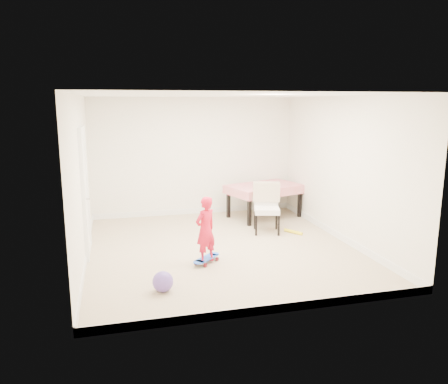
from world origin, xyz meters
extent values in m
plane|color=tan|center=(0.00, 0.00, 0.00)|extent=(5.00, 5.00, 0.00)
cube|color=white|center=(0.00, 0.00, 2.58)|extent=(4.50, 5.00, 0.04)
cube|color=white|center=(0.00, 2.48, 1.30)|extent=(4.50, 0.04, 2.60)
cube|color=white|center=(0.00, -2.48, 1.30)|extent=(4.50, 0.04, 2.60)
cube|color=white|center=(-2.23, 0.00, 1.30)|extent=(0.04, 5.00, 2.60)
cube|color=white|center=(2.23, 0.00, 1.30)|extent=(0.04, 5.00, 2.60)
cube|color=white|center=(-2.22, 0.30, 1.02)|extent=(0.11, 0.94, 2.11)
cube|color=white|center=(0.00, 2.49, 0.06)|extent=(4.50, 0.02, 0.12)
cube|color=white|center=(0.00, -2.49, 0.06)|extent=(4.50, 0.02, 0.12)
cube|color=white|center=(-2.24, 0.00, 0.06)|extent=(0.02, 5.00, 0.12)
cube|color=white|center=(2.24, 0.00, 0.06)|extent=(0.02, 5.00, 0.12)
imported|color=red|center=(-0.42, -0.68, 0.52)|extent=(0.46, 0.41, 1.04)
sphere|color=#6347AA|center=(-1.19, -1.54, 0.14)|extent=(0.28, 0.28, 0.28)
cylinder|color=yellow|center=(1.56, 0.50, 0.03)|extent=(0.26, 0.37, 0.06)
camera|label=1|loc=(-1.74, -7.03, 2.48)|focal=35.00mm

